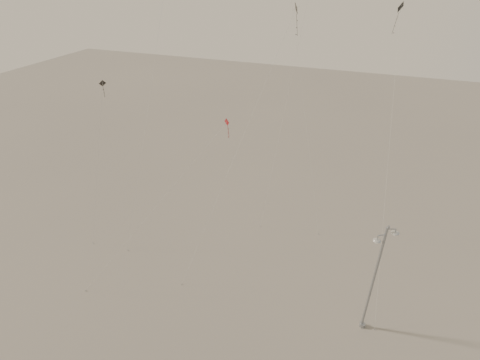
% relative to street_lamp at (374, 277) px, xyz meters
% --- Properties ---
extents(ground, '(160.00, 160.00, 0.00)m').
position_rel_street_lamp_xyz_m(ground, '(-10.39, -1.95, -5.13)').
color(ground, gray).
rests_on(ground, ground).
extents(street_lamp, '(1.51, 0.99, 9.62)m').
position_rel_street_lamp_xyz_m(street_lamp, '(0.00, 0.00, 0.00)').
color(street_lamp, '#999CA2').
rests_on(street_lamp, ground).
extents(kite_1, '(6.72, 8.87, 21.60)m').
position_rel_street_lamp_xyz_m(kite_1, '(-9.92, 5.62, 11.33)').
color(kite_1, black).
rests_on(kite_1, ground).
extents(kite_3, '(10.75, 6.91, 14.49)m').
position_rel_street_lamp_xyz_m(kite_3, '(-14.50, 0.49, 5.32)').
color(kite_3, maroon).
rests_on(kite_3, ground).
extents(kite_4, '(2.74, 13.14, 21.48)m').
position_rel_street_lamp_xyz_m(kite_4, '(-1.05, 10.08, 11.45)').
color(kite_4, black).
rests_on(kite_4, ground).
extents(kite_6, '(2.81, 2.94, 15.75)m').
position_rel_street_lamp_xyz_m(kite_6, '(-23.96, 2.87, 6.31)').
color(kite_6, black).
rests_on(kite_6, ground).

